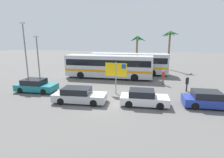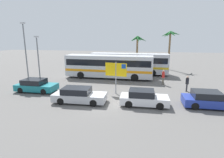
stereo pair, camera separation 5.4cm
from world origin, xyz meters
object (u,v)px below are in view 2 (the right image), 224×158
object	(u,v)px
pedestrian_by_bus	(187,82)
pedestrian_near_sign	(163,76)
car_silver	(79,95)
bus_front_coach	(109,65)
car_teal	(36,86)
car_white	(143,98)
car_blue	(208,100)
ferry_sign	(116,71)
bus_rear_coach	(129,62)

from	to	relation	value
pedestrian_by_bus	pedestrian_near_sign	xyz separation A→B (m)	(-2.26, 2.35, 0.09)
car_silver	pedestrian_by_bus	size ratio (longest dim) A/B	2.79
bus_front_coach	car_teal	world-z (taller)	bus_front_coach
car_white	pedestrian_near_sign	bearing A→B (deg)	72.21
car_blue	pedestrian_by_bus	bearing A→B (deg)	99.95
car_silver	ferry_sign	bearing A→B (deg)	46.00
car_teal	pedestrian_near_sign	world-z (taller)	pedestrian_near_sign
bus_front_coach	pedestrian_by_bus	bearing A→B (deg)	-25.94
bus_front_coach	car_blue	world-z (taller)	bus_front_coach
car_teal	car_silver	bearing A→B (deg)	-22.38
pedestrian_by_bus	car_silver	bearing A→B (deg)	47.97
car_teal	car_white	distance (m)	11.30
ferry_sign	pedestrian_near_sign	world-z (taller)	ferry_sign
ferry_sign	car_teal	xyz separation A→B (m)	(-8.36, -1.02, -1.69)
bus_rear_coach	pedestrian_by_bus	distance (m)	10.87
car_teal	ferry_sign	bearing A→B (deg)	5.37
car_teal	car_blue	distance (m)	16.36
car_blue	car_white	distance (m)	5.20
pedestrian_near_sign	bus_rear_coach	bearing A→B (deg)	-18.95
car_silver	car_white	world-z (taller)	same
bus_rear_coach	car_silver	distance (m)	13.86
ferry_sign	car_white	distance (m)	4.26
car_white	pedestrian_near_sign	world-z (taller)	pedestrian_near_sign
car_teal	bus_front_coach	bearing A→B (deg)	50.74
car_teal	pedestrian_near_sign	bearing A→B (deg)	21.34
ferry_sign	car_teal	world-z (taller)	ferry_sign
car_teal	car_silver	world-z (taller)	same
car_blue	car_teal	bearing A→B (deg)	174.78
bus_rear_coach	car_blue	distance (m)	14.81
bus_front_coach	bus_rear_coach	bearing A→B (deg)	57.39
car_silver	bus_front_coach	bearing A→B (deg)	84.37
ferry_sign	car_blue	world-z (taller)	ferry_sign
bus_front_coach	pedestrian_near_sign	distance (m)	7.53
car_teal	car_silver	size ratio (longest dim) A/B	0.90
car_blue	ferry_sign	bearing A→B (deg)	164.01
bus_rear_coach	car_white	xyz separation A→B (m)	(2.84, -13.10, -1.15)
bus_front_coach	car_white	size ratio (longest dim) A/B	2.98
car_teal	car_white	world-z (taller)	same
bus_front_coach	pedestrian_by_bus	world-z (taller)	bus_front_coach
bus_front_coach	pedestrian_near_sign	bearing A→B (deg)	-17.35
pedestrian_by_bus	ferry_sign	bearing A→B (deg)	36.55
car_blue	car_white	xyz separation A→B (m)	(-5.16, -0.69, -0.00)
car_silver	car_white	bearing A→B (deg)	1.25
bus_rear_coach	ferry_sign	distance (m)	10.40
car_white	pedestrian_near_sign	distance (m)	7.57
bus_rear_coach	car_white	size ratio (longest dim) A/B	2.98
car_blue	pedestrian_by_bus	world-z (taller)	pedestrian_by_bus
bus_front_coach	bus_rear_coach	xyz separation A→B (m)	(2.29, 3.59, 0.00)
bus_front_coach	car_teal	distance (m)	9.95
car_teal	pedestrian_by_bus	size ratio (longest dim) A/B	2.51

